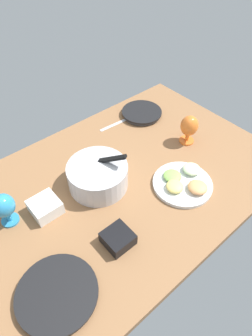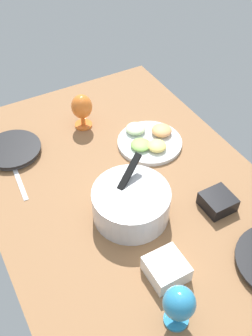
# 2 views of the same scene
# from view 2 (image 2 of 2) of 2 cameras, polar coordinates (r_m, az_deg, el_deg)

# --- Properties ---
(ground_plane) EXTENTS (1.60, 1.04, 0.04)m
(ground_plane) POSITION_cam_2_polar(r_m,az_deg,el_deg) (1.52, 0.75, -4.19)
(ground_plane) COLOR #8C603D
(dinner_plate_right) EXTENTS (0.24, 0.24, 0.03)m
(dinner_plate_right) POSITION_cam_2_polar(r_m,az_deg,el_deg) (1.73, -16.30, 2.55)
(dinner_plate_right) COLOR #4C4C51
(dinner_plate_right) RESTS_ON ground_plane
(mixing_bowl) EXTENTS (0.28, 0.28, 0.19)m
(mixing_bowl) POSITION_cam_2_polar(r_m,az_deg,el_deg) (1.39, 0.75, -5.09)
(mixing_bowl) COLOR silver
(mixing_bowl) RESTS_ON ground_plane
(fruit_platter) EXTENTS (0.28, 0.28, 0.05)m
(fruit_platter) POSITION_cam_2_polar(r_m,az_deg,el_deg) (1.71, 3.48, 4.13)
(fruit_platter) COLOR silver
(fruit_platter) RESTS_ON ground_plane
(hurricane_glass_blue) EXTENTS (0.09, 0.09, 0.16)m
(hurricane_glass_blue) POSITION_cam_2_polar(r_m,az_deg,el_deg) (1.15, 7.80, -19.22)
(hurricane_glass_blue) COLOR #2D89BD
(hurricane_glass_blue) RESTS_ON ground_plane
(hurricane_glass_orange) EXTENTS (0.09, 0.09, 0.16)m
(hurricane_glass_orange) POSITION_cam_2_polar(r_m,az_deg,el_deg) (1.76, -6.50, 8.77)
(hurricane_glass_orange) COLOR orange
(hurricane_glass_orange) RESTS_ON ground_plane
(square_bowl_black) EXTENTS (0.11, 0.11, 0.06)m
(square_bowl_black) POSITION_cam_2_polar(r_m,az_deg,el_deg) (1.48, 13.34, -4.77)
(square_bowl_black) COLOR black
(square_bowl_black) RESTS_ON ground_plane
(square_bowl_white) EXTENTS (0.12, 0.12, 0.06)m
(square_bowl_white) POSITION_cam_2_polar(r_m,az_deg,el_deg) (1.28, 5.95, -14.43)
(square_bowl_white) COLOR white
(square_bowl_white) RESTS_ON ground_plane
(fork_by_right_plate) EXTENTS (0.18, 0.03, 0.01)m
(fork_by_right_plate) POSITION_cam_2_polar(r_m,az_deg,el_deg) (1.59, -15.26, -2.30)
(fork_by_right_plate) COLOR silver
(fork_by_right_plate) RESTS_ON ground_plane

